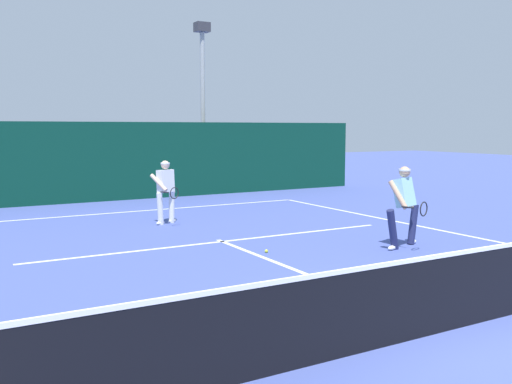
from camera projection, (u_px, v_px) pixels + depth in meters
ground_plane at (450, 330)px, 6.85m from camera, size 80.00×80.00×0.00m
court_line_baseline_far at (143, 211)px, 16.70m from camera, size 10.25×0.10×0.01m
court_line_service at (222, 241)px, 12.18m from camera, size 8.36×0.10×0.01m
court_line_centre at (301, 272)px, 9.60m from camera, size 0.10×6.40×0.01m
tennis_net at (451, 290)px, 6.79m from camera, size 11.23×0.09×1.11m
player_near at (404, 203)px, 11.53m from camera, size 1.16×0.93×1.67m
player_far at (166, 189)px, 14.36m from camera, size 0.70×0.92×1.62m
tennis_ball at (66, 343)px, 6.34m from camera, size 0.07×0.07×0.07m
tennis_ball_extra at (266, 251)px, 11.09m from camera, size 0.07×0.07×0.07m
back_fence_windscreen at (115, 161)px, 18.94m from camera, size 19.46×0.12×2.64m
light_pole at (203, 86)px, 22.07m from camera, size 0.55×0.44×6.48m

